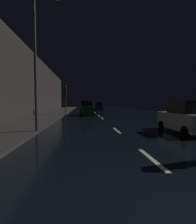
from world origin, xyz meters
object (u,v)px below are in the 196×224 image
object	(u,v)px
traffic_light_far_left	(65,93)
car_parked_right_near	(185,118)
car_approaching_headlights	(87,109)
streetlamp_overhead	(42,43)
car_distant_taillights	(99,107)

from	to	relation	value
traffic_light_far_left	car_parked_right_near	bearing A→B (deg)	44.22
car_approaching_headlights	car_parked_right_near	size ratio (longest dim) A/B	1.09
streetlamp_overhead	car_approaching_headlights	size ratio (longest dim) A/B	1.94
streetlamp_overhead	car_distant_taillights	bearing A→B (deg)	77.83
traffic_light_far_left	car_parked_right_near	xyz separation A→B (m)	(9.08, -15.57, -2.46)
streetlamp_overhead	car_approaching_headlights	xyz separation A→B (m)	(2.99, 14.14, -4.46)
car_parked_right_near	car_distant_taillights	size ratio (longest dim) A/B	1.00
streetlamp_overhead	car_approaching_headlights	world-z (taller)	streetlamp_overhead
traffic_light_far_left	streetlamp_overhead	bearing A→B (deg)	14.80
car_distant_taillights	car_parked_right_near	bearing A→B (deg)	-174.88
traffic_light_far_left	car_approaching_headlights	world-z (taller)	traffic_light_far_left
streetlamp_overhead	car_distant_taillights	size ratio (longest dim) A/B	2.11
traffic_light_far_left	streetlamp_overhead	world-z (taller)	streetlamp_overhead
streetlamp_overhead	car_approaching_headlights	bearing A→B (deg)	78.08
streetlamp_overhead	car_distant_taillights	world-z (taller)	streetlamp_overhead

